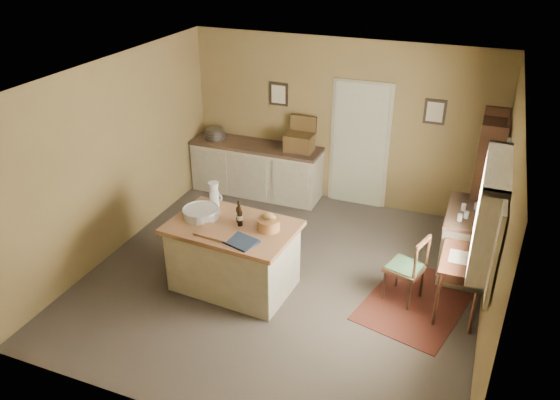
# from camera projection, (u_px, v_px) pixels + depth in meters

# --- Properties ---
(ground) EXTENTS (5.00, 5.00, 0.00)m
(ground) POSITION_uv_depth(u_px,v_px,m) (283.00, 277.00, 7.31)
(ground) COLOR brown
(ground) RESTS_ON ground
(wall_back) EXTENTS (5.00, 0.10, 2.70)m
(wall_back) POSITION_uv_depth(u_px,v_px,m) (340.00, 123.00, 8.76)
(wall_back) COLOR olive
(wall_back) RESTS_ON ground
(wall_front) EXTENTS (5.00, 0.10, 2.70)m
(wall_front) POSITION_uv_depth(u_px,v_px,m) (177.00, 306.00, 4.63)
(wall_front) COLOR olive
(wall_front) RESTS_ON ground
(wall_left) EXTENTS (0.10, 5.00, 2.70)m
(wall_left) POSITION_uv_depth(u_px,v_px,m) (115.00, 157.00, 7.51)
(wall_left) COLOR olive
(wall_left) RESTS_ON ground
(wall_right) EXTENTS (0.10, 5.00, 2.70)m
(wall_right) POSITION_uv_depth(u_px,v_px,m) (499.00, 224.00, 5.88)
(wall_right) COLOR olive
(wall_right) RESTS_ON ground
(ceiling) EXTENTS (5.00, 5.00, 0.00)m
(ceiling) POSITION_uv_depth(u_px,v_px,m) (284.00, 78.00, 6.07)
(ceiling) COLOR silver
(ceiling) RESTS_ON wall_back
(door) EXTENTS (0.97, 0.06, 2.11)m
(door) POSITION_uv_depth(u_px,v_px,m) (359.00, 144.00, 8.76)
(door) COLOR beige
(door) RESTS_ON ground
(framed_prints) EXTENTS (2.82, 0.02, 0.38)m
(framed_prints) POSITION_uv_depth(u_px,v_px,m) (353.00, 103.00, 8.51)
(framed_prints) COLOR black
(framed_prints) RESTS_ON ground
(window) EXTENTS (0.25, 1.99, 1.12)m
(window) POSITION_uv_depth(u_px,v_px,m) (495.00, 215.00, 5.65)
(window) COLOR beige
(window) RESTS_ON ground
(work_island) EXTENTS (1.63, 1.13, 1.20)m
(work_island) POSITION_uv_depth(u_px,v_px,m) (233.00, 254.00, 6.93)
(work_island) COLOR beige
(work_island) RESTS_ON ground
(sideboard) EXTENTS (2.25, 0.64, 1.18)m
(sideboard) POSITION_uv_depth(u_px,v_px,m) (257.00, 167.00, 9.35)
(sideboard) COLOR beige
(sideboard) RESTS_ON ground
(rug) EXTENTS (1.45, 1.82, 0.01)m
(rug) POSITION_uv_depth(u_px,v_px,m) (417.00, 302.00, 6.84)
(rug) COLOR #4D1C15
(rug) RESTS_ON ground
(writing_desk) EXTENTS (0.49, 0.80, 0.82)m
(writing_desk) POSITION_uv_depth(u_px,v_px,m) (462.00, 265.00, 6.39)
(writing_desk) COLOR #3D2015
(writing_desk) RESTS_ON ground
(desk_chair) EXTENTS (0.53, 0.53, 0.91)m
(desk_chair) POSITION_uv_depth(u_px,v_px,m) (405.00, 268.00, 6.70)
(desk_chair) COLOR black
(desk_chair) RESTS_ON ground
(right_cabinet) EXTENTS (0.60, 1.07, 0.99)m
(right_cabinet) POSITION_uv_depth(u_px,v_px,m) (466.00, 241.00, 7.27)
(right_cabinet) COLOR beige
(right_cabinet) RESTS_ON ground
(shelving_unit) EXTENTS (0.33, 0.88, 1.96)m
(shelving_unit) POSITION_uv_depth(u_px,v_px,m) (488.00, 184.00, 7.61)
(shelving_unit) COLOR black
(shelving_unit) RESTS_ON ground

